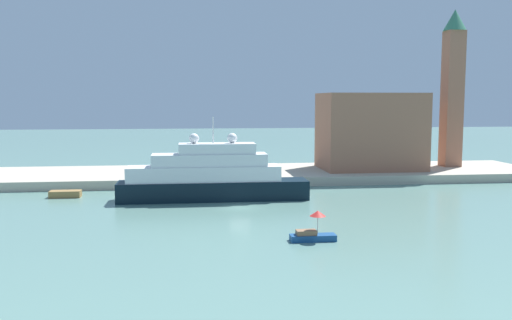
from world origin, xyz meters
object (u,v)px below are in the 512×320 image
(harbor_building, at_px, (370,131))
(bell_tower, at_px, (453,83))
(large_yacht, at_px, (211,177))
(small_motorboat, at_px, (313,232))
(person_figure, at_px, (173,170))
(parked_car, at_px, (149,173))
(mooring_bollard, at_px, (234,175))
(work_barge, at_px, (65,194))

(harbor_building, height_order, bell_tower, bell_tower)
(large_yacht, xyz_separation_m, small_motorboat, (8.96, -23.47, -2.22))
(harbor_building, xyz_separation_m, bell_tower, (15.99, 1.93, 8.55))
(large_yacht, relative_size, small_motorboat, 5.82)
(small_motorboat, height_order, person_figure, person_figure)
(parked_car, height_order, mooring_bollard, parked_car)
(small_motorboat, height_order, parked_car, small_motorboat)
(large_yacht, bearing_deg, work_barge, 167.73)
(large_yacht, distance_m, small_motorboat, 25.22)
(large_yacht, distance_m, person_figure, 17.05)
(harbor_building, bearing_deg, large_yacht, -146.21)
(large_yacht, height_order, bell_tower, bell_tower)
(harbor_building, xyz_separation_m, mooring_bollard, (-24.92, -8.04, -6.33))
(large_yacht, height_order, harbor_building, harbor_building)
(person_figure, bearing_deg, work_barge, -141.61)
(large_yacht, relative_size, person_figure, 15.96)
(work_barge, xyz_separation_m, mooring_bollard, (24.39, 7.00, 1.36))
(mooring_bollard, bearing_deg, large_yacht, -109.94)
(work_barge, distance_m, bell_tower, 69.39)
(work_barge, height_order, mooring_bollard, mooring_bollard)
(person_figure, bearing_deg, harbor_building, 5.50)
(small_motorboat, relative_size, harbor_building, 0.26)
(work_barge, relative_size, person_figure, 2.61)
(parked_car, xyz_separation_m, mooring_bollard, (13.42, -1.76, -0.25))
(work_barge, height_order, person_figure, person_figure)
(harbor_building, relative_size, person_figure, 10.72)
(person_figure, bearing_deg, bell_tower, 5.94)
(work_barge, bearing_deg, small_motorboat, -43.65)
(large_yacht, relative_size, harbor_building, 1.49)
(person_figure, bearing_deg, large_yacht, -71.24)
(work_barge, bearing_deg, mooring_bollard, 16.01)
(small_motorboat, xyz_separation_m, mooring_bollard, (-4.82, 34.87, 0.92))
(bell_tower, bearing_deg, parked_car, -171.41)
(parked_car, bearing_deg, work_barge, -141.41)
(work_barge, xyz_separation_m, person_figure, (14.78, 11.71, 1.74))
(work_barge, bearing_deg, large_yacht, -12.27)
(work_barge, height_order, harbor_building, harbor_building)
(small_motorboat, distance_m, person_figure, 42.15)
(work_barge, distance_m, parked_car, 14.13)
(bell_tower, height_order, parked_car, bell_tower)
(large_yacht, distance_m, mooring_bollard, 12.20)
(large_yacht, xyz_separation_m, bell_tower, (45.04, 21.37, 13.58))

